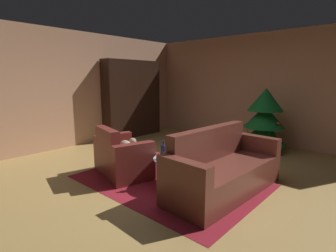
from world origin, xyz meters
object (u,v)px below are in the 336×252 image
at_px(bookshelf_unit, 136,99).
at_px(decorated_tree, 264,119).
at_px(coffee_table, 175,161).
at_px(book_stack_on_table, 178,156).
at_px(couch_red, 222,171).
at_px(armchair_red, 122,158).
at_px(bottle_on_table, 163,152).

bearing_deg(bookshelf_unit, decorated_tree, 14.00).
relative_size(coffee_table, book_stack_on_table, 3.41).
height_order(coffee_table, book_stack_on_table, book_stack_on_table).
relative_size(couch_red, decorated_tree, 1.42).
bearing_deg(armchair_red, bottle_on_table, 9.28).
relative_size(bookshelf_unit, bottle_on_table, 7.36).
bearing_deg(bottle_on_table, armchair_red, -170.72).
xyz_separation_m(book_stack_on_table, bottle_on_table, (-0.11, -0.19, 0.08)).
height_order(armchair_red, book_stack_on_table, armchair_red).
relative_size(armchair_red, bottle_on_table, 4.07).
bearing_deg(armchair_red, bookshelf_unit, 134.34).
xyz_separation_m(bookshelf_unit, armchair_red, (2.13, -2.18, -0.73)).
bearing_deg(armchair_red, coffee_table, 16.56).
height_order(couch_red, coffee_table, couch_red).
bearing_deg(bookshelf_unit, coffee_table, -31.91).
xyz_separation_m(bookshelf_unit, book_stack_on_table, (3.06, -1.86, -0.57)).
xyz_separation_m(bookshelf_unit, decorated_tree, (3.29, 0.82, -0.31)).
distance_m(armchair_red, book_stack_on_table, 1.00).
xyz_separation_m(armchair_red, bottle_on_table, (0.82, 0.13, 0.24)).
bearing_deg(bottle_on_table, decorated_tree, 83.32).
bearing_deg(book_stack_on_table, armchair_red, -160.63).
bearing_deg(bookshelf_unit, bottle_on_table, -34.77).
relative_size(book_stack_on_table, bottle_on_table, 0.68).
bearing_deg(decorated_tree, book_stack_on_table, -94.78).
distance_m(book_stack_on_table, bottle_on_table, 0.24).
relative_size(couch_red, bottle_on_table, 7.03).
distance_m(bookshelf_unit, coffee_table, 3.66).
height_order(armchair_red, decorated_tree, decorated_tree).
bearing_deg(book_stack_on_table, decorated_tree, 85.22).
distance_m(bookshelf_unit, decorated_tree, 3.40).
distance_m(armchair_red, bottle_on_table, 0.86).
relative_size(armchair_red, decorated_tree, 0.82).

